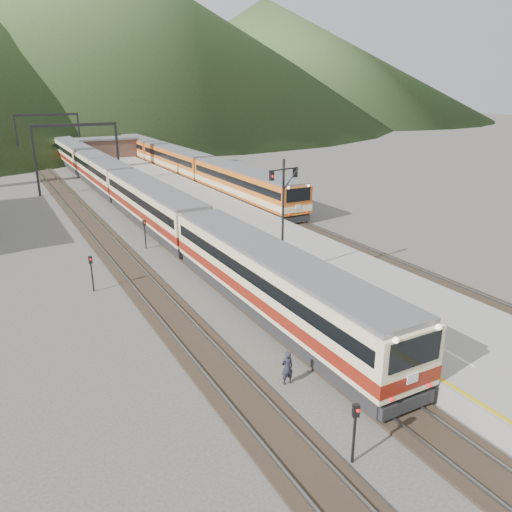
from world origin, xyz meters
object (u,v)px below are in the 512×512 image
main_train (123,185)px  signal_mast (283,206)px  worker (287,368)px  second_train (176,160)px

main_train → signal_mast: signal_mast is taller
main_train → signal_mast: 28.77m
worker → signal_mast: bearing=-115.3°
second_train → signal_mast: bearing=-101.8°
signal_mast → second_train: bearing=78.2°
second_train → worker: size_ratio=41.14×
main_train → worker: (-2.84, -37.53, -1.32)m
main_train → second_train: bearing=52.7°
signal_mast → worker: bearing=-120.2°
main_train → second_train: size_ratio=1.32×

